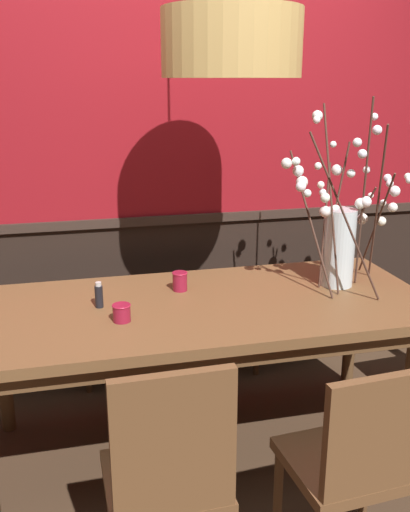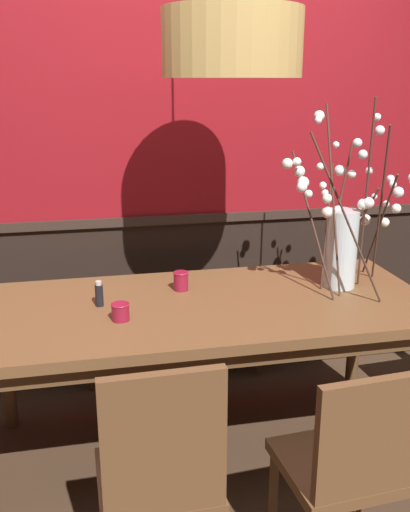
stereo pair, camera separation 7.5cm
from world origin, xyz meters
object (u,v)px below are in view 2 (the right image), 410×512
chair_far_side_left (117,294)px  candle_holder_nearer_edge (181,281)px  chair_far_side_right (226,283)px  pendant_lamp (232,43)px  chair_near_side_left (160,475)px  condiment_bottle (99,294)px  candle_holder_nearer_center (121,312)px  dining_table (205,318)px  chair_near_side_right (356,462)px  vase_with_blossoms (343,237)px

chair_far_side_left → candle_holder_nearer_edge: 0.82m
chair_far_side_right → pendant_lamp: pendant_lamp is taller
chair_near_side_left → condiment_bottle: size_ratio=7.95×
chair_near_side_left → chair_far_side_right: size_ratio=1.00×
chair_far_side_right → candle_holder_nearer_center: (-0.72, -1.00, 0.28)m
chair_near_side_left → chair_far_side_right: (0.65, 1.74, 0.00)m
chair_far_side_right → candle_holder_nearer_center: 1.26m
chair_far_side_right → candle_holder_nearer_edge: size_ratio=10.18×
chair_far_side_right → condiment_bottle: (-0.80, -0.82, 0.29)m
chair_far_side_left → pendant_lamp: 1.71m
dining_table → pendant_lamp: size_ratio=2.21×
chair_far_side_left → candle_holder_nearer_center: chair_far_side_left is taller
chair_near_side_right → candle_holder_nearer_edge: size_ratio=9.44×
chair_near_side_left → dining_table: bearing=69.0°
chair_far_side_right → chair_near_side_right: (0.02, -1.77, -0.03)m
chair_near_side_right → pendant_lamp: 1.69m
chair_far_side_right → chair_near_side_right: size_ratio=1.08×
chair_far_side_right → pendant_lamp: (-0.20, -0.86, 1.37)m
candle_holder_nearer_edge → pendant_lamp: 1.12m
chair_far_side_right → pendant_lamp: size_ratio=0.99×
dining_table → chair_near_side_left: 0.94m
candle_holder_nearer_center → vase_with_blossoms: bearing=10.2°
chair_near_side_left → chair_near_side_right: chair_near_side_left is taller
dining_table → chair_near_side_right: bearing=-69.2°
dining_table → chair_far_side_left: (-0.36, 0.89, -0.18)m
chair_far_side_right → vase_with_blossoms: vase_with_blossoms is taller
chair_near_side_left → vase_with_blossoms: bearing=42.1°
chair_far_side_right → chair_far_side_left: bearing=179.0°
dining_table → condiment_bottle: bearing=173.3°
vase_with_blossoms → chair_far_side_left: bearing=142.5°
condiment_bottle → candle_holder_nearer_edge: bearing=17.8°
candle_holder_nearer_edge → condiment_bottle: 0.42m
dining_table → chair_far_side_right: size_ratio=2.23×
chair_far_side_right → vase_with_blossoms: (0.38, -0.80, 0.49)m
chair_far_side_right → dining_table: bearing=-110.2°
chair_far_side_left → candle_holder_nearer_edge: size_ratio=9.51×
candle_holder_nearer_center → candle_holder_nearer_edge: (0.32, 0.31, 0.01)m
candle_holder_nearer_edge → chair_near_side_right: bearing=-68.6°
chair_near_side_right → candle_holder_nearer_edge: bearing=111.4°
chair_far_side_left → dining_table: bearing=-67.8°
chair_far_side_right → chair_near_side_right: bearing=-89.4°
chair_near_side_left → chair_far_side_right: chair_near_side_left is taller
vase_with_blossoms → candle_holder_nearer_center: (-1.10, -0.20, -0.22)m
chair_far_side_right → condiment_bottle: chair_far_side_right is taller
condiment_bottle → pendant_lamp: size_ratio=0.13×
dining_table → chair_near_side_left: size_ratio=2.22×
candle_holder_nearer_center → chair_near_side_left: bearing=-84.9°
vase_with_blossoms → chair_near_side_right: bearing=-110.4°
chair_near_side_left → chair_far_side_right: bearing=69.4°
pendant_lamp → candle_holder_nearer_center: bearing=-164.1°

